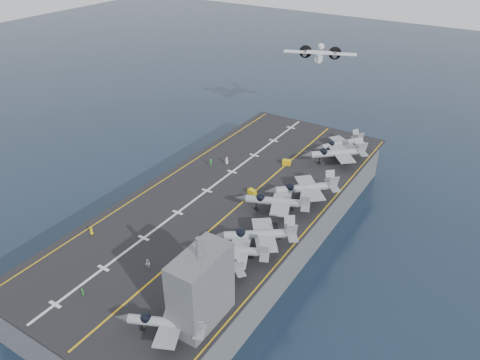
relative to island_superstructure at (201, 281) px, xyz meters
The scene contains 26 objects.
ground 38.02m from the island_superstructure, 116.57° to the left, with size 500.00×500.00×0.00m, color #142135.
hull 35.94m from the island_superstructure, 116.57° to the left, with size 36.00×90.00×10.00m, color #56595E.
flight_deck 34.41m from the island_superstructure, 116.57° to the left, with size 38.00×92.00×0.40m, color black.
foul_line 33.17m from the island_superstructure, 111.80° to the left, with size 0.35×90.00×0.02m, color gold.
landing_centerline 37.38m from the island_superstructure, 124.99° to the left, with size 0.50×90.00×0.02m, color silver.
deck_edge_port 44.50m from the island_superstructure, 136.85° to the left, with size 0.25×90.00×0.02m, color gold.
deck_edge_stbd 31.12m from the island_superstructure, 83.35° to the left, with size 0.25×90.00×0.02m, color gold.
island_superstructure is the anchor object (origin of this frame).
fighter_jet_0 7.66m from the island_superstructure, 117.24° to the right, with size 15.95×13.72×4.67m, color #9AA4AB, non-canonical shape.
fighter_jet_1 9.08m from the island_superstructure, 117.48° to the left, with size 14.85×15.46×4.49m, color #9BA4AB, non-canonical shape.
fighter_jet_2 14.98m from the island_superstructure, 103.11° to the left, with size 16.55×14.31×4.84m, color gray, non-canonical shape.
fighter_jet_3 20.30m from the island_superstructure, 94.96° to the left, with size 18.44×17.39×5.33m, color gray, non-canonical shape.
fighter_jet_4 31.62m from the island_superstructure, 97.88° to the left, with size 17.82×15.05×5.26m, color #979DA8, non-canonical shape.
fighter_jet_5 39.05m from the island_superstructure, 92.53° to the left, with size 18.47×18.16×5.40m, color gray, non-canonical shape.
fighter_jet_7 57.65m from the island_superstructure, 92.27° to the left, with size 18.70×18.29×5.46m, color gray, non-canonical shape.
fighter_jet_8 63.85m from the island_superstructure, 93.34° to the left, with size 14.98×16.14×4.66m, color #8E979C, non-canonical shape.
tow_cart_a 16.89m from the island_superstructure, 130.50° to the left, with size 2.01×1.55×1.07m, color yellow, non-canonical shape.
tow_cart_b 36.79m from the island_superstructure, 109.37° to the left, with size 1.98×1.49×1.07m, color gold, non-canonical shape.
tow_cart_c 51.88m from the island_superstructure, 103.45° to the left, with size 2.20×1.71×1.17m, color #E4B20F, non-canonical shape.
crew_0 31.25m from the island_superstructure, 169.37° to the left, with size 0.68×1.01×1.66m, color yellow.
crew_3 48.61m from the island_superstructure, 124.10° to the left, with size 0.71×1.02×1.65m, color #228C30.
crew_4 49.91m from the island_superstructure, 119.81° to the left, with size 1.24×1.10×1.73m, color maroon.
crew_5 49.46m from the island_superstructure, 119.64° to the left, with size 1.18×0.88×1.80m, color white.
crew_6 20.89m from the island_superstructure, 161.20° to the right, with size 0.97×0.66×1.59m, color #268C33.
crew_7 16.42m from the island_superstructure, 164.20° to the left, with size 1.31×1.07×1.89m, color white.
transport_plane 95.00m from the island_superstructure, 104.30° to the left, with size 25.50×21.58×5.11m, color silver, non-canonical shape.
Camera 1 is at (46.53, -69.20, 63.49)m, focal length 35.00 mm.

